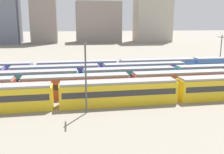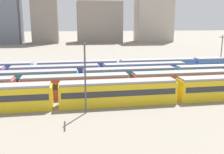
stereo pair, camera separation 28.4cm
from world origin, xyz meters
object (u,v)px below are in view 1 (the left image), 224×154
train_track_3 (56,74)px  catenary_pole_1 (221,50)px  train_track_4 (193,65)px  train_track_0 (119,92)px  train_track_2 (175,75)px  catenary_pole_0 (86,73)px

train_track_3 → catenary_pole_1: (42.15, 8.19, 3.20)m
train_track_3 → train_track_4: size_ratio=0.50×
catenary_pole_1 → train_track_0: bearing=-143.4°
train_track_3 → catenary_pole_1: size_ratio=6.11×
train_track_0 → train_track_4: 30.99m
train_track_4 → catenary_pole_1: catenary_pole_1 is taller
train_track_0 → train_track_4: bearing=42.2°
train_track_4 → train_track_2: bearing=-131.9°
train_track_4 → catenary_pole_0: bearing=-139.8°
train_track_2 → catenary_pole_1: (18.40, 13.39, 3.20)m
train_track_0 → train_track_4: same height
train_track_3 → train_track_4: (33.07, 5.20, 0.00)m
train_track_2 → train_track_3: (-23.75, 5.20, -0.00)m
train_track_0 → catenary_pole_0: (-5.22, -3.04, 3.81)m
train_track_0 → train_track_2: 17.16m
train_track_3 → catenary_pole_0: size_ratio=5.41×
catenary_pole_1 → train_track_2: bearing=-143.9°
train_track_3 → train_track_2: bearing=-12.4°
train_track_2 → catenary_pole_0: bearing=-144.5°
catenary_pole_0 → catenary_pole_1: bearing=35.8°
train_track_2 → train_track_4: bearing=48.1°
train_track_2 → train_track_3: size_ratio=1.34×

